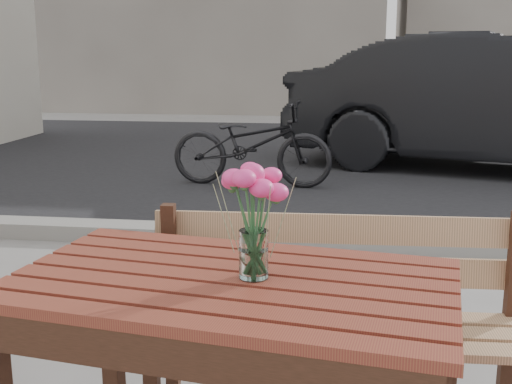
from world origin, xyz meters
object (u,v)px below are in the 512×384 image
Objects in this scene: parked_car at (499,103)px; bicycle at (252,144)px; main_table at (232,319)px; main_vase at (254,208)px.

bicycle is at bearing 130.97° from parked_car.
main_table is 6.55m from parked_car.
parked_car reaches higher than main_table.
parked_car is at bearing 71.60° from main_vase.
main_vase is at bearing -167.73° from bicycle.
main_table is 4.11× the size of main_vase.
bicycle reaches higher than main_table.
main_vase is at bearing 16.05° from main_table.
main_table is at bearing -172.82° from main_vase.
main_table is 0.80× the size of bicycle.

